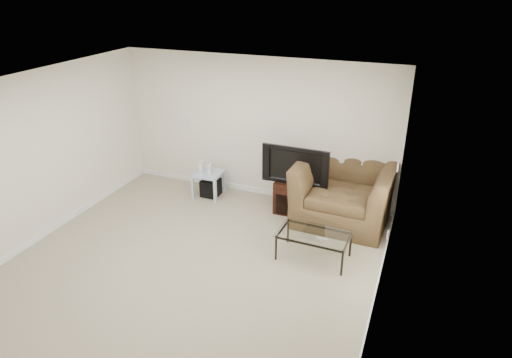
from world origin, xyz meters
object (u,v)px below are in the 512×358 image
at_px(side_table, 209,184).
at_px(coffee_table, 313,246).
at_px(recliner, 344,183).
at_px(subwoofer, 211,187).
at_px(television, 297,164).
at_px(tv_stand, 296,196).

bearing_deg(side_table, coffee_table, -28.72).
bearing_deg(recliner, subwoofer, -178.32).
relative_size(television, coffee_table, 1.02).
relative_size(tv_stand, side_table, 1.42).
height_order(television, subwoofer, television).
bearing_deg(recliner, tv_stand, -177.83).
distance_m(tv_stand, coffee_table, 1.41).
xyz_separation_m(side_table, coffee_table, (2.29, -1.25, -0.03)).
height_order(television, recliner, recliner).
distance_m(side_table, recliner, 2.48).
relative_size(television, recliner, 0.68).
height_order(side_table, recliner, recliner).
xyz_separation_m(tv_stand, coffee_table, (0.63, -1.25, -0.09)).
bearing_deg(coffee_table, television, 117.36).
bearing_deg(recliner, television, -175.76).
distance_m(recliner, coffee_table, 1.35).
bearing_deg(television, recliner, 3.38).
bearing_deg(subwoofer, television, -1.73).
xyz_separation_m(television, recliner, (0.79, 0.03, -0.22)).
xyz_separation_m(side_table, subwoofer, (0.03, 0.02, -0.07)).
bearing_deg(subwoofer, side_table, -143.54).
height_order(tv_stand, television, television).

